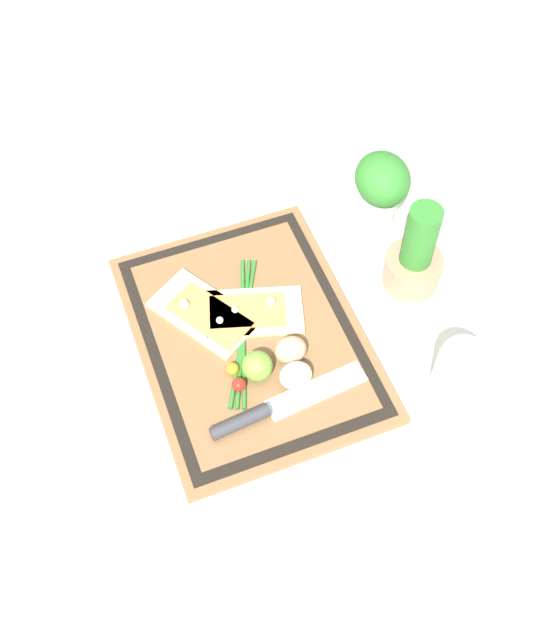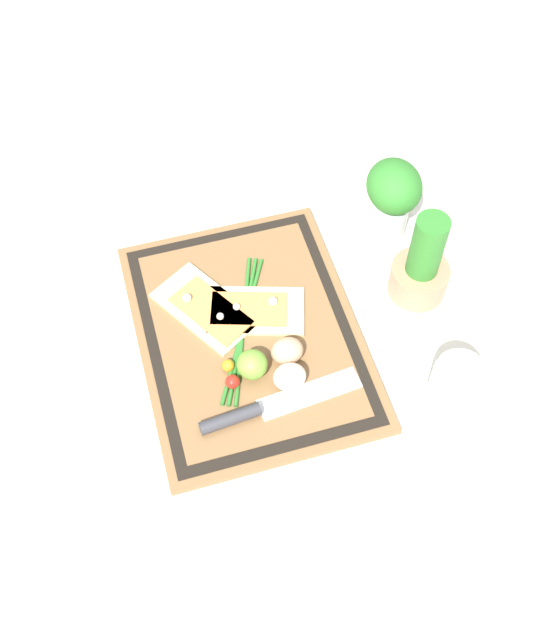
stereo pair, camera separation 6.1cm
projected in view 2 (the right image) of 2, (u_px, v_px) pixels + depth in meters
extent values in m
plane|color=silver|center=(249.00, 337.00, 1.30)|extent=(6.00, 6.00, 0.00)
cube|color=brown|center=(249.00, 335.00, 1.29)|extent=(0.49, 0.37, 0.01)
cube|color=black|center=(248.00, 332.00, 1.29)|extent=(0.46, 0.34, 0.00)
cube|color=brown|center=(248.00, 332.00, 1.29)|extent=(0.42, 0.31, 0.00)
cube|color=beige|center=(206.00, 308.00, 1.31)|extent=(0.21, 0.18, 0.01)
cube|color=#E08E47|center=(211.00, 311.00, 1.30)|extent=(0.16, 0.13, 0.00)
sphere|color=silver|center=(187.00, 298.00, 1.30)|extent=(0.02, 0.02, 0.02)
sphere|color=silver|center=(220.00, 316.00, 1.28)|extent=(0.01, 0.01, 0.01)
cube|color=beige|center=(256.00, 311.00, 1.30)|extent=(0.14, 0.19, 0.01)
cube|color=#E08E47|center=(249.00, 309.00, 1.30)|extent=(0.10, 0.15, 0.00)
sphere|color=silver|center=(273.00, 301.00, 1.30)|extent=(0.02, 0.02, 0.02)
sphere|color=silver|center=(237.00, 307.00, 1.30)|extent=(0.01, 0.01, 0.01)
cube|color=silver|center=(310.00, 394.00, 1.22)|extent=(0.06, 0.18, 0.00)
cylinder|color=#38383D|center=(230.00, 419.00, 1.18)|extent=(0.03, 0.10, 0.02)
ellipsoid|color=tan|center=(287.00, 351.00, 1.24)|extent=(0.05, 0.05, 0.05)
ellipsoid|color=beige|center=(290.00, 377.00, 1.21)|extent=(0.05, 0.05, 0.05)
sphere|color=#70A838|center=(252.00, 365.00, 1.22)|extent=(0.05, 0.05, 0.05)
sphere|color=red|center=(232.00, 382.00, 1.22)|extent=(0.02, 0.02, 0.02)
sphere|color=orange|center=(228.00, 366.00, 1.24)|extent=(0.02, 0.02, 0.02)
cylinder|color=#2D7528|center=(243.00, 328.00, 1.29)|extent=(0.27, 0.15, 0.01)
cylinder|color=#2D7528|center=(243.00, 328.00, 1.29)|extent=(0.28, 0.13, 0.01)
cylinder|color=#2D7528|center=(243.00, 328.00, 1.29)|extent=(0.29, 0.11, 0.01)
cylinder|color=#AD7A5B|center=(418.00, 279.00, 1.33)|extent=(0.10, 0.10, 0.06)
cylinder|color=#2D7528|center=(426.00, 252.00, 1.27)|extent=(0.06, 0.06, 0.16)
cylinder|color=silver|center=(454.00, 388.00, 1.19)|extent=(0.08, 0.08, 0.10)
cylinder|color=#B73323|center=(451.00, 397.00, 1.21)|extent=(0.07, 0.07, 0.03)
cylinder|color=silver|center=(461.00, 372.00, 1.15)|extent=(0.08, 0.08, 0.01)
cylinder|color=silver|center=(387.00, 221.00, 1.38)|extent=(0.07, 0.07, 0.10)
ellipsoid|color=#2D7528|center=(394.00, 186.00, 1.30)|extent=(0.11, 0.10, 0.09)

